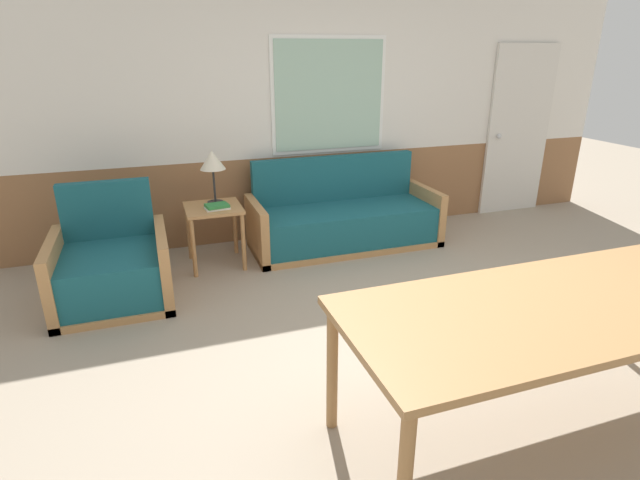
% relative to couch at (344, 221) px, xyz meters
% --- Properties ---
extents(ground_plane, '(16.00, 16.00, 0.00)m').
position_rel_couch_xyz_m(ground_plane, '(-0.09, -2.12, -0.27)').
color(ground_plane, gray).
extents(wall_back, '(7.20, 0.09, 2.70)m').
position_rel_couch_xyz_m(wall_back, '(-0.08, 0.51, 1.09)').
color(wall_back, '#8E603D').
rests_on(wall_back, ground_plane).
extents(couch, '(1.94, 0.77, 0.89)m').
position_rel_couch_xyz_m(couch, '(0.00, 0.00, 0.00)').
color(couch, '#B27F4C').
rests_on(couch, ground_plane).
extents(armchair, '(0.89, 0.88, 0.92)m').
position_rel_couch_xyz_m(armchair, '(-2.23, -0.54, 0.00)').
color(armchair, '#B27F4C').
rests_on(armchair, ground_plane).
extents(side_table, '(0.51, 0.51, 0.58)m').
position_rel_couch_xyz_m(side_table, '(-1.34, -0.08, 0.21)').
color(side_table, '#B27F4C').
rests_on(side_table, ground_plane).
extents(table_lamp, '(0.23, 0.23, 0.50)m').
position_rel_couch_xyz_m(table_lamp, '(-1.30, 0.01, 0.71)').
color(table_lamp, '#262628').
rests_on(table_lamp, side_table).
extents(book_stack, '(0.23, 0.18, 0.04)m').
position_rel_couch_xyz_m(book_stack, '(-1.31, -0.17, 0.34)').
color(book_stack, white).
rests_on(book_stack, side_table).
extents(dining_table, '(2.20, 0.91, 0.78)m').
position_rel_couch_xyz_m(dining_table, '(-0.03, -2.91, 0.44)').
color(dining_table, '#9E7042').
rests_on(dining_table, ground_plane).
extents(entry_door, '(0.87, 0.09, 2.01)m').
position_rel_couch_xyz_m(entry_door, '(2.46, 0.46, 0.74)').
color(entry_door, silver).
rests_on(entry_door, ground_plane).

